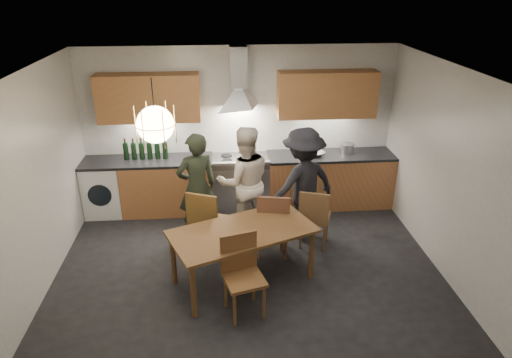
{
  "coord_description": "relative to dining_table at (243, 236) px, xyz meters",
  "views": [
    {
      "loc": [
        -0.32,
        -4.85,
        3.55
      ],
      "look_at": [
        0.12,
        0.4,
        1.2
      ],
      "focal_mm": 32.0,
      "sensor_mm": 36.0,
      "label": 1
    }
  ],
  "objects": [
    {
      "name": "chair_back_mid",
      "position": [
        0.44,
        0.52,
        -0.1
      ],
      "size": [
        0.5,
        0.5,
        0.95
      ],
      "rotation": [
        0.0,
        0.0,
        2.95
      ],
      "color": "brown",
      "rests_on": "ground"
    },
    {
      "name": "person_mid",
      "position": [
        0.1,
        1.18,
        0.19
      ],
      "size": [
        0.89,
        0.74,
        1.67
      ],
      "primitive_type": "imported",
      "rotation": [
        0.0,
        0.0,
        3.28
      ],
      "color": "beige",
      "rests_on": "ground"
    },
    {
      "name": "ground",
      "position": [
        0.08,
        0.06,
        -0.65
      ],
      "size": [
        5.0,
        5.0,
        0.0
      ],
      "primitive_type": "plane",
      "color": "black",
      "rests_on": "ground"
    },
    {
      "name": "chair_back_right",
      "position": [
        1.03,
        0.69,
        -0.13
      ],
      "size": [
        0.52,
        0.52,
        0.9
      ],
      "rotation": [
        0.0,
        0.0,
        2.8
      ],
      "color": "brown",
      "rests_on": "ground"
    },
    {
      "name": "chair_front",
      "position": [
        -0.04,
        -0.53,
        -0.1
      ],
      "size": [
        0.52,
        0.52,
        0.94
      ],
      "rotation": [
        0.0,
        0.0,
        0.27
      ],
      "color": "brown",
      "rests_on": "ground"
    },
    {
      "name": "range_stove",
      "position": [
        0.08,
        2.0,
        -0.2
      ],
      "size": [
        0.9,
        0.6,
        0.92
      ],
      "color": "silver",
      "rests_on": "ground"
    },
    {
      "name": "wine_bottles",
      "position": [
        -1.41,
        2.06,
        0.43
      ],
      "size": [
        0.69,
        0.08,
        0.34
      ],
      "color": "black",
      "rests_on": "counter_run"
    },
    {
      "name": "stock_pot",
      "position": [
        1.83,
        2.05,
        0.33
      ],
      "size": [
        0.28,
        0.28,
        0.15
      ],
      "primitive_type": "cylinder",
      "rotation": [
        0.0,
        0.0,
        -0.39
      ],
      "color": "#ADADB0",
      "rests_on": "counter_run"
    },
    {
      "name": "chair_back_left",
      "position": [
        -0.47,
        0.64,
        -0.09
      ],
      "size": [
        0.57,
        0.57,
        0.97
      ],
      "rotation": [
        0.0,
        0.0,
        2.75
      ],
      "color": "brown",
      "rests_on": "ground"
    },
    {
      "name": "person_right",
      "position": [
        0.92,
        1.07,
        0.18
      ],
      "size": [
        1.23,
        1.01,
        1.66
      ],
      "primitive_type": "imported",
      "rotation": [
        0.0,
        0.0,
        3.58
      ],
      "color": "black",
      "rests_on": "ground"
    },
    {
      "name": "counter_run",
      "position": [
        0.1,
        2.01,
        -0.19
      ],
      "size": [
        5.0,
        0.62,
        0.9
      ],
      "color": "#C37E4B",
      "rests_on": "ground"
    },
    {
      "name": "room_shell",
      "position": [
        0.08,
        0.06,
        1.06
      ],
      "size": [
        5.02,
        4.52,
        2.61
      ],
      "color": "white",
      "rests_on": "ground"
    },
    {
      "name": "dining_table",
      "position": [
        0.0,
        0.0,
        0.0
      ],
      "size": [
        1.93,
        1.46,
        0.73
      ],
      "rotation": [
        0.0,
        0.0,
        0.4
      ],
      "color": "brown",
      "rests_on": "ground"
    },
    {
      "name": "person_left",
      "position": [
        -0.58,
        1.14,
        0.16
      ],
      "size": [
        0.68,
        0.57,
        1.6
      ],
      "primitive_type": "imported",
      "rotation": [
        0.0,
        0.0,
        3.5
      ],
      "color": "black",
      "rests_on": "ground"
    },
    {
      "name": "wall_fixtures",
      "position": [
        0.08,
        2.12,
        1.23
      ],
      "size": [
        4.3,
        0.54,
        1.1
      ],
      "color": "#C0814A",
      "rests_on": "ground"
    },
    {
      "name": "pendant_lamp",
      "position": [
        -0.92,
        -0.04,
        1.46
      ],
      "size": [
        0.43,
        0.43,
        0.7
      ],
      "color": "black",
      "rests_on": "ground"
    },
    {
      "name": "mixing_bowl",
      "position": [
        1.29,
        1.98,
        0.29
      ],
      "size": [
        0.37,
        0.37,
        0.07
      ],
      "primitive_type": "imported",
      "rotation": [
        0.0,
        0.0,
        0.4
      ],
      "color": "silver",
      "rests_on": "counter_run"
    }
  ]
}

